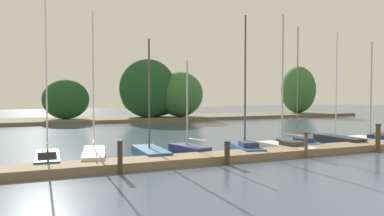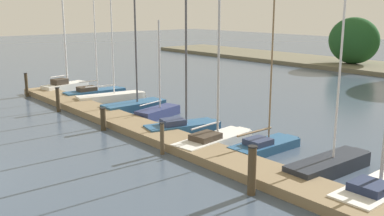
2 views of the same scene
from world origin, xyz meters
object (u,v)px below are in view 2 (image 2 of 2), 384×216
object	(u,v)px
sailboat_6	(215,137)
sailboat_9	(378,188)
sailboat_3	(136,104)
sailboat_7	(266,144)
sailboat_0	(66,85)
sailboat_2	(113,97)
mooring_piling_4	(252,170)
mooring_piling_0	(26,85)
mooring_piling_3	(162,139)
sailboat_1	(95,91)
mooring_piling_2	(103,119)
sailboat_4	(159,111)
sailboat_8	(331,163)
mooring_piling_1	(58,100)
sailboat_5	(183,124)

from	to	relation	value
sailboat_6	sailboat_9	distance (m)	7.32
sailboat_3	sailboat_7	world-z (taller)	sailboat_7
sailboat_0	sailboat_6	bearing A→B (deg)	-102.80
sailboat_2	mooring_piling_4	bearing A→B (deg)	-93.72
sailboat_0	mooring_piling_0	bearing A→B (deg)	169.60
sailboat_6	mooring_piling_4	bearing A→B (deg)	-126.87
mooring_piling_0	mooring_piling_3	world-z (taller)	mooring_piling_0
sailboat_1	mooring_piling_2	size ratio (longest dim) A/B	7.38
mooring_piling_0	sailboat_3	bearing A→B (deg)	23.41
sailboat_2	sailboat_1	bearing A→B (deg)	101.76
sailboat_0	sailboat_4	xyz separation A→B (m)	(10.32, 0.74, -0.17)
sailboat_9	mooring_piling_3	xyz separation A→B (m)	(-7.79, -2.63, 0.31)
mooring_piling_0	mooring_piling_4	distance (m)	20.56
sailboat_9	mooring_piling_2	xyz separation A→B (m)	(-12.56, -2.69, 0.21)
sailboat_8	mooring_piling_2	distance (m)	10.94
sailboat_8	mooring_piling_3	distance (m)	6.59
sailboat_3	sailboat_6	bearing A→B (deg)	-96.44
sailboat_4	sailboat_2	bearing A→B (deg)	75.40
sailboat_8	mooring_piling_0	world-z (taller)	sailboat_8
sailboat_2	mooring_piling_3	world-z (taller)	sailboat_2
mooring_piling_0	sailboat_4	bearing A→B (deg)	19.00
sailboat_7	mooring_piling_1	size ratio (longest dim) A/B	5.37
mooring_piling_0	mooring_piling_1	distance (m)	5.58
sailboat_2	sailboat_3	world-z (taller)	sailboat_2
sailboat_4	sailboat_7	size ratio (longest dim) A/B	0.68
sailboat_3	sailboat_1	bearing A→B (deg)	90.47
sailboat_8	mooring_piling_2	size ratio (longest dim) A/B	6.68
sailboat_0	sailboat_8	world-z (taller)	sailboat_0
sailboat_8	mooring_piling_1	xyz separation A→B (m)	(-15.49, -3.65, 0.38)
sailboat_3	sailboat_0	bearing A→B (deg)	96.20
sailboat_6	sailboat_7	distance (m)	2.24
sailboat_3	sailboat_5	distance (m)	5.52
sailboat_2	sailboat_3	distance (m)	2.92
sailboat_2	mooring_piling_2	size ratio (longest dim) A/B	6.73
sailboat_1	sailboat_7	bearing A→B (deg)	-86.76
mooring_piling_3	mooring_piling_4	bearing A→B (deg)	-1.93
sailboat_4	mooring_piling_4	bearing A→B (deg)	-124.07
mooring_piling_1	mooring_piling_4	xyz separation A→B (m)	(14.98, -0.05, 0.11)
sailboat_0	sailboat_2	world-z (taller)	sailboat_0
sailboat_4	mooring_piling_4	size ratio (longest dim) A/B	3.20
sailboat_8	mooring_piling_4	world-z (taller)	sailboat_8
sailboat_4	mooring_piling_3	size ratio (longest dim) A/B	3.94
sailboat_9	mooring_piling_1	world-z (taller)	sailboat_9
sailboat_6	mooring_piling_1	bearing A→B (deg)	97.28
sailboat_4	sailboat_8	xyz separation A→B (m)	(10.79, -0.10, 0.01)
sailboat_5	sailboat_9	world-z (taller)	sailboat_5
sailboat_2	sailboat_4	world-z (taller)	sailboat_2
sailboat_3	sailboat_2	bearing A→B (deg)	88.74
sailboat_7	mooring_piling_2	distance (m)	8.07
mooring_piling_2	sailboat_1	bearing A→B (deg)	154.69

